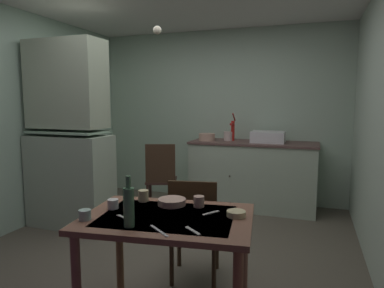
{
  "coord_description": "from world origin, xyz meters",
  "views": [
    {
      "loc": [
        1.33,
        -2.89,
        1.48
      ],
      "look_at": [
        0.31,
        0.01,
        1.1
      ],
      "focal_mm": 32.05,
      "sensor_mm": 36.0,
      "label": 1
    }
  ],
  "objects_px": {
    "chair_far_side": "(194,226)",
    "mug_tall": "(85,215)",
    "glass_bottle": "(129,206)",
    "mixing_bowl_counter": "(207,137)",
    "dining_table": "(168,232)",
    "hutch_cabinet": "(69,141)",
    "serving_bowl_wide": "(236,214)",
    "sink_basin": "(268,137)",
    "chair_by_counter": "(161,177)",
    "hand_pump": "(233,129)"
  },
  "relations": [
    {
      "from": "chair_far_side",
      "to": "mug_tall",
      "type": "height_order",
      "value": "chair_far_side"
    },
    {
      "from": "mug_tall",
      "to": "glass_bottle",
      "type": "bearing_deg",
      "value": -1.84
    },
    {
      "from": "mixing_bowl_counter",
      "to": "dining_table",
      "type": "height_order",
      "value": "mixing_bowl_counter"
    },
    {
      "from": "hutch_cabinet",
      "to": "dining_table",
      "type": "height_order",
      "value": "hutch_cabinet"
    },
    {
      "from": "hutch_cabinet",
      "to": "chair_far_side",
      "type": "relative_size",
      "value": 2.49
    },
    {
      "from": "glass_bottle",
      "to": "mug_tall",
      "type": "bearing_deg",
      "value": 178.16
    },
    {
      "from": "mixing_bowl_counter",
      "to": "glass_bottle",
      "type": "xyz_separation_m",
      "value": [
        0.42,
        -2.94,
        -0.1
      ]
    },
    {
      "from": "dining_table",
      "to": "serving_bowl_wide",
      "type": "height_order",
      "value": "serving_bowl_wide"
    },
    {
      "from": "sink_basin",
      "to": "chair_by_counter",
      "type": "distance_m",
      "value": 1.53
    },
    {
      "from": "hand_pump",
      "to": "mixing_bowl_counter",
      "type": "bearing_deg",
      "value": -164.83
    },
    {
      "from": "mixing_bowl_counter",
      "to": "chair_by_counter",
      "type": "distance_m",
      "value": 0.89
    },
    {
      "from": "sink_basin",
      "to": "glass_bottle",
      "type": "xyz_separation_m",
      "value": [
        -0.43,
        -2.99,
        -0.12
      ]
    },
    {
      "from": "chair_by_counter",
      "to": "chair_far_side",
      "type": "bearing_deg",
      "value": -56.77
    },
    {
      "from": "dining_table",
      "to": "mixing_bowl_counter",
      "type": "bearing_deg",
      "value": 101.7
    },
    {
      "from": "dining_table",
      "to": "hutch_cabinet",
      "type": "bearing_deg",
      "value": 143.83
    },
    {
      "from": "mixing_bowl_counter",
      "to": "chair_by_counter",
      "type": "bearing_deg",
      "value": -126.51
    },
    {
      "from": "chair_far_side",
      "to": "serving_bowl_wide",
      "type": "height_order",
      "value": "chair_far_side"
    },
    {
      "from": "dining_table",
      "to": "glass_bottle",
      "type": "height_order",
      "value": "glass_bottle"
    },
    {
      "from": "hand_pump",
      "to": "chair_far_side",
      "type": "height_order",
      "value": "hand_pump"
    },
    {
      "from": "chair_by_counter",
      "to": "hand_pump",
      "type": "bearing_deg",
      "value": 41.14
    },
    {
      "from": "chair_far_side",
      "to": "dining_table",
      "type": "bearing_deg",
      "value": -87.45
    },
    {
      "from": "hutch_cabinet",
      "to": "chair_by_counter",
      "type": "relative_size",
      "value": 2.31
    },
    {
      "from": "hand_pump",
      "to": "serving_bowl_wide",
      "type": "height_order",
      "value": "hand_pump"
    },
    {
      "from": "sink_basin",
      "to": "mixing_bowl_counter",
      "type": "height_order",
      "value": "sink_basin"
    },
    {
      "from": "hand_pump",
      "to": "chair_far_side",
      "type": "bearing_deg",
      "value": -85.31
    },
    {
      "from": "chair_far_side",
      "to": "mixing_bowl_counter",
      "type": "bearing_deg",
      "value": 104.27
    },
    {
      "from": "hutch_cabinet",
      "to": "dining_table",
      "type": "bearing_deg",
      "value": -36.17
    },
    {
      "from": "hand_pump",
      "to": "dining_table",
      "type": "distance_m",
      "value": 2.83
    },
    {
      "from": "serving_bowl_wide",
      "to": "hutch_cabinet",
      "type": "bearing_deg",
      "value": 151.7
    },
    {
      "from": "sink_basin",
      "to": "serving_bowl_wide",
      "type": "relative_size",
      "value": 3.67
    },
    {
      "from": "chair_by_counter",
      "to": "dining_table",
      "type": "bearing_deg",
      "value": -64.44
    },
    {
      "from": "hutch_cabinet",
      "to": "serving_bowl_wide",
      "type": "bearing_deg",
      "value": -28.3
    },
    {
      "from": "sink_basin",
      "to": "mixing_bowl_counter",
      "type": "xyz_separation_m",
      "value": [
        -0.85,
        -0.05,
        -0.03
      ]
    },
    {
      "from": "mixing_bowl_counter",
      "to": "serving_bowl_wide",
      "type": "xyz_separation_m",
      "value": [
        0.97,
        -2.56,
        -0.2
      ]
    },
    {
      "from": "hand_pump",
      "to": "mixing_bowl_counter",
      "type": "relative_size",
      "value": 1.71
    },
    {
      "from": "mixing_bowl_counter",
      "to": "chair_by_counter",
      "type": "height_order",
      "value": "mixing_bowl_counter"
    },
    {
      "from": "glass_bottle",
      "to": "sink_basin",
      "type": "bearing_deg",
      "value": 81.89
    },
    {
      "from": "mixing_bowl_counter",
      "to": "chair_far_side",
      "type": "distance_m",
      "value": 2.21
    },
    {
      "from": "chair_far_side",
      "to": "glass_bottle",
      "type": "xyz_separation_m",
      "value": [
        -0.11,
        -0.85,
        0.41
      ]
    },
    {
      "from": "chair_far_side",
      "to": "serving_bowl_wide",
      "type": "bearing_deg",
      "value": -47.09
    },
    {
      "from": "hand_pump",
      "to": "sink_basin",
      "type": "bearing_deg",
      "value": -5.19
    },
    {
      "from": "dining_table",
      "to": "serving_bowl_wide",
      "type": "bearing_deg",
      "value": 17.21
    },
    {
      "from": "hand_pump",
      "to": "glass_bottle",
      "type": "height_order",
      "value": "hand_pump"
    },
    {
      "from": "mixing_bowl_counter",
      "to": "dining_table",
      "type": "relative_size",
      "value": 0.2
    },
    {
      "from": "chair_far_side",
      "to": "chair_by_counter",
      "type": "relative_size",
      "value": 0.93
    },
    {
      "from": "mug_tall",
      "to": "mixing_bowl_counter",
      "type": "bearing_deg",
      "value": 92.14
    },
    {
      "from": "sink_basin",
      "to": "hand_pump",
      "type": "bearing_deg",
      "value": 174.81
    },
    {
      "from": "hand_pump",
      "to": "serving_bowl_wide",
      "type": "xyz_separation_m",
      "value": [
        0.62,
        -2.66,
        -0.32
      ]
    },
    {
      "from": "serving_bowl_wide",
      "to": "chair_by_counter",
      "type": "bearing_deg",
      "value": 125.82
    },
    {
      "from": "mug_tall",
      "to": "glass_bottle",
      "type": "distance_m",
      "value": 0.33
    }
  ]
}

